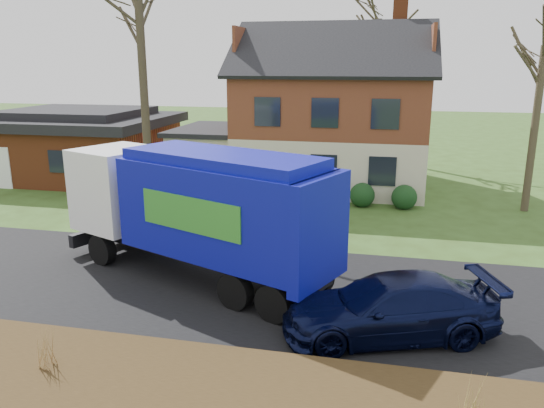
# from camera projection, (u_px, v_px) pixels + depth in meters

# --- Properties ---
(ground) EXTENTS (120.00, 120.00, 0.00)m
(ground) POSITION_uv_depth(u_px,v_px,m) (207.00, 285.00, 15.07)
(ground) COLOR #2F4717
(ground) RESTS_ON ground
(road) EXTENTS (80.00, 7.00, 0.02)m
(road) POSITION_uv_depth(u_px,v_px,m) (207.00, 285.00, 15.07)
(road) COLOR black
(road) RESTS_ON ground
(mulch_verge) EXTENTS (80.00, 3.50, 0.30)m
(mulch_verge) POSITION_uv_depth(u_px,v_px,m) (114.00, 389.00, 10.04)
(mulch_verge) COLOR #302010
(mulch_verge) RESTS_ON ground
(main_house) EXTENTS (12.95, 8.95, 9.26)m
(main_house) POSITION_uv_depth(u_px,v_px,m) (324.00, 106.00, 26.84)
(main_house) COLOR beige
(main_house) RESTS_ON ground
(ranch_house) EXTENTS (9.80, 8.20, 3.70)m
(ranch_house) POSITION_uv_depth(u_px,v_px,m) (79.00, 143.00, 29.39)
(ranch_house) COLOR brown
(ranch_house) RESTS_ON ground
(garbage_truck) EXTENTS (9.11, 5.64, 3.81)m
(garbage_truck) POSITION_uv_depth(u_px,v_px,m) (199.00, 206.00, 15.06)
(garbage_truck) COLOR black
(garbage_truck) RESTS_ON ground
(silver_sedan) EXTENTS (4.14, 1.61, 1.34)m
(silver_sedan) POSITION_uv_depth(u_px,v_px,m) (180.00, 225.00, 18.48)
(silver_sedan) COLOR #B7BAC0
(silver_sedan) RESTS_ON ground
(navy_wagon) EXTENTS (5.30, 3.45, 1.43)m
(navy_wagon) POSITION_uv_depth(u_px,v_px,m) (389.00, 307.00, 12.13)
(navy_wagon) COLOR black
(navy_wagon) RESTS_ON ground
(grass_clump_mid) EXTENTS (0.30, 0.25, 0.85)m
(grass_clump_mid) POSITION_uv_depth(u_px,v_px,m) (46.00, 347.00, 10.40)
(grass_clump_mid) COLOR olive
(grass_clump_mid) RESTS_ON mulch_verge
(grass_clump_east) EXTENTS (0.39, 0.32, 0.97)m
(grass_clump_east) POSITION_uv_depth(u_px,v_px,m) (473.00, 406.00, 8.52)
(grass_clump_east) COLOR olive
(grass_clump_east) RESTS_ON mulch_verge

